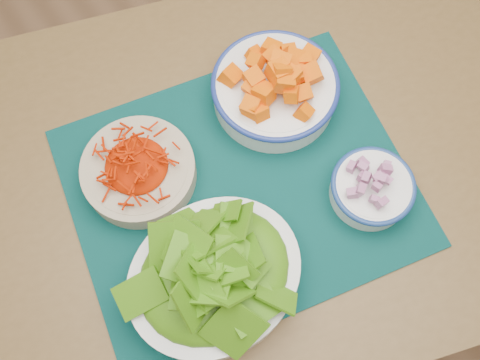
{
  "coord_description": "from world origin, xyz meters",
  "views": [
    {
      "loc": [
        -0.2,
        -0.4,
        1.6
      ],
      "look_at": [
        -0.02,
        -0.13,
        0.78
      ],
      "focal_mm": 40.0,
      "sensor_mm": 36.0,
      "label": 1
    }
  ],
  "objects_px": {
    "carrot_bowl": "(138,169)",
    "lettuce_bowl": "(214,275)",
    "table": "(277,178)",
    "placemat": "(240,187)",
    "squash_bowl": "(276,83)",
    "onion_bowl": "(373,187)"
  },
  "relations": [
    {
      "from": "squash_bowl",
      "to": "carrot_bowl",
      "type": "bearing_deg",
      "value": 179.29
    },
    {
      "from": "placemat",
      "to": "squash_bowl",
      "type": "distance_m",
      "value": 0.19
    },
    {
      "from": "placemat",
      "to": "carrot_bowl",
      "type": "relative_size",
      "value": 2.64
    },
    {
      "from": "table",
      "to": "squash_bowl",
      "type": "relative_size",
      "value": 4.86
    },
    {
      "from": "table",
      "to": "onion_bowl",
      "type": "xyz_separation_m",
      "value": [
        0.08,
        -0.14,
        0.14
      ]
    },
    {
      "from": "carrot_bowl",
      "to": "onion_bowl",
      "type": "bearing_deg",
      "value": -38.88
    },
    {
      "from": "table",
      "to": "placemat",
      "type": "distance_m",
      "value": 0.14
    },
    {
      "from": "carrot_bowl",
      "to": "squash_bowl",
      "type": "xyz_separation_m",
      "value": [
        0.27,
        -0.0,
        0.02
      ]
    },
    {
      "from": "squash_bowl",
      "to": "onion_bowl",
      "type": "distance_m",
      "value": 0.24
    },
    {
      "from": "lettuce_bowl",
      "to": "table",
      "type": "bearing_deg",
      "value": 28.54
    },
    {
      "from": "lettuce_bowl",
      "to": "carrot_bowl",
      "type": "bearing_deg",
      "value": 91.05
    },
    {
      "from": "table",
      "to": "carrot_bowl",
      "type": "height_order",
      "value": "carrot_bowl"
    },
    {
      "from": "placemat",
      "to": "squash_bowl",
      "type": "bearing_deg",
      "value": 47.56
    },
    {
      "from": "lettuce_bowl",
      "to": "onion_bowl",
      "type": "height_order",
      "value": "lettuce_bowl"
    },
    {
      "from": "placemat",
      "to": "onion_bowl",
      "type": "height_order",
      "value": "onion_bowl"
    },
    {
      "from": "table",
      "to": "lettuce_bowl",
      "type": "distance_m",
      "value": 0.29
    },
    {
      "from": "squash_bowl",
      "to": "lettuce_bowl",
      "type": "relative_size",
      "value": 1.0
    },
    {
      "from": "carrot_bowl",
      "to": "placemat",
      "type": "bearing_deg",
      "value": -40.28
    },
    {
      "from": "carrot_bowl",
      "to": "lettuce_bowl",
      "type": "xyz_separation_m",
      "value": [
        0.01,
        -0.22,
        0.02
      ]
    },
    {
      "from": "placemat",
      "to": "lettuce_bowl",
      "type": "height_order",
      "value": "lettuce_bowl"
    },
    {
      "from": "placemat",
      "to": "squash_bowl",
      "type": "height_order",
      "value": "squash_bowl"
    },
    {
      "from": "carrot_bowl",
      "to": "lettuce_bowl",
      "type": "relative_size",
      "value": 0.76
    }
  ]
}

